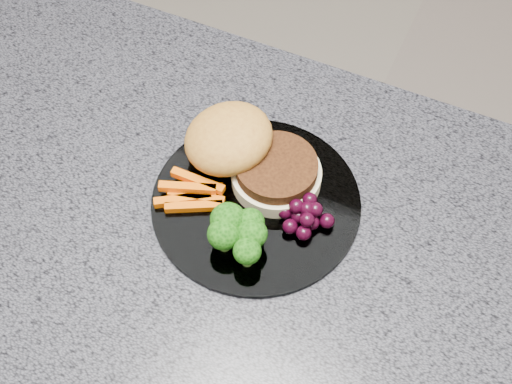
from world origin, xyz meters
TOP-DOWN VIEW (x-y plane):
  - island_cabinet at (0.00, 0.00)m, footprint 1.20×0.60m
  - countertop at (0.00, 0.00)m, footprint 1.20×0.60m
  - plate at (0.06, 0.04)m, footprint 0.26×0.26m
  - burger at (0.03, 0.09)m, footprint 0.20×0.14m
  - carrot_sticks at (-0.01, 0.02)m, footprint 0.09×0.06m
  - broccoli at (0.07, -0.02)m, footprint 0.07×0.07m
  - grape_bunch at (0.13, 0.04)m, footprint 0.07×0.06m

SIDE VIEW (x-z plane):
  - island_cabinet at x=0.00m, z-range 0.00..0.86m
  - countertop at x=0.00m, z-range 0.86..0.90m
  - plate at x=0.06m, z-range 0.90..0.91m
  - carrot_sticks at x=-0.01m, z-range 0.90..0.92m
  - grape_bunch at x=0.13m, z-range 0.90..0.94m
  - burger at x=0.03m, z-range 0.90..0.96m
  - broccoli at x=0.07m, z-range 0.91..0.96m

